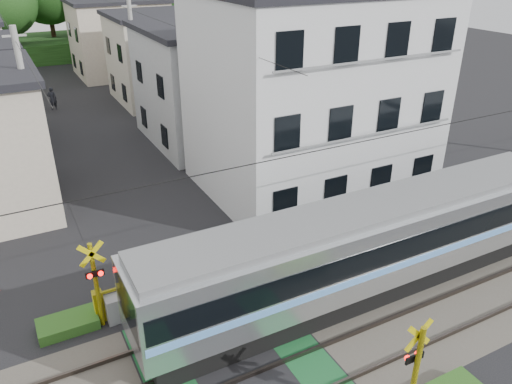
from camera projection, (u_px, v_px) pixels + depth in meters
ground at (238, 367)px, 14.22m from camera, size 120.00×120.00×0.00m
track_bed at (238, 366)px, 14.20m from camera, size 120.00×120.00×0.14m
crossing_signal_far at (113, 301)px, 15.72m from camera, size 4.74×0.65×3.09m
apartment_block at (311, 93)px, 23.26m from camera, size 10.20×8.36×9.30m
houses_row at (72, 72)px, 33.47m from camera, size 22.07×31.35×6.80m
tree_hill at (29, 2)px, 50.40m from camera, size 40.00×13.17×11.78m
catenary at (413, 206)px, 15.12m from camera, size 60.00×5.04×7.00m
utility_poles at (55, 70)px, 30.24m from camera, size 7.90×42.00×8.00m
pedestrian at (52, 99)px, 36.31m from camera, size 0.65×0.46×1.68m
weed_patches at (292, 343)px, 14.80m from camera, size 10.25×8.80×0.40m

